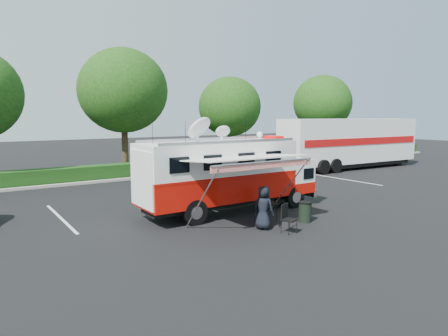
{
  "coord_description": "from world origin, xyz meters",
  "views": [
    {
      "loc": [
        -9.9,
        -14.19,
        4.23
      ],
      "look_at": [
        0.0,
        0.5,
        1.9
      ],
      "focal_mm": 32.0,
      "sensor_mm": 36.0,
      "label": 1
    }
  ],
  "objects_px": {
    "trash_bin": "(305,212)",
    "semi_trailer": "(350,142)",
    "command_truck": "(229,173)",
    "folding_table": "(265,204)"
  },
  "relations": [
    {
      "from": "command_truck",
      "to": "semi_trailer",
      "type": "height_order",
      "value": "command_truck"
    },
    {
      "from": "folding_table",
      "to": "semi_trailer",
      "type": "bearing_deg",
      "value": 28.74
    },
    {
      "from": "command_truck",
      "to": "folding_table",
      "type": "distance_m",
      "value": 2.42
    },
    {
      "from": "command_truck",
      "to": "folding_table",
      "type": "relative_size",
      "value": 8.03
    },
    {
      "from": "command_truck",
      "to": "trash_bin",
      "type": "relative_size",
      "value": 10.21
    },
    {
      "from": "trash_bin",
      "to": "semi_trailer",
      "type": "distance_m",
      "value": 17.86
    },
    {
      "from": "trash_bin",
      "to": "semi_trailer",
      "type": "height_order",
      "value": "semi_trailer"
    },
    {
      "from": "command_truck",
      "to": "trash_bin",
      "type": "bearing_deg",
      "value": -62.9
    },
    {
      "from": "folding_table",
      "to": "trash_bin",
      "type": "distance_m",
      "value": 1.62
    },
    {
      "from": "folding_table",
      "to": "command_truck",
      "type": "bearing_deg",
      "value": 96.71
    }
  ]
}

